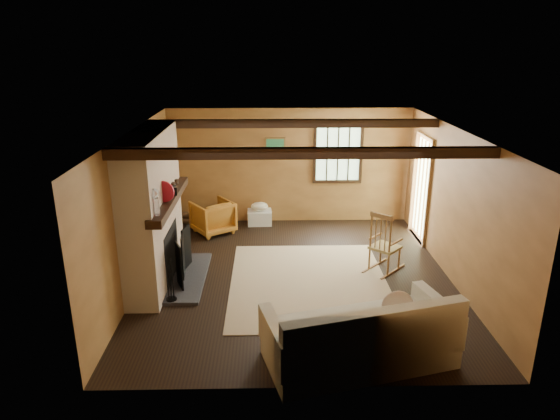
{
  "coord_description": "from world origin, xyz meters",
  "views": [
    {
      "loc": [
        -0.42,
        -7.38,
        3.67
      ],
      "look_at": [
        -0.25,
        0.4,
        1.03
      ],
      "focal_mm": 32.0,
      "sensor_mm": 36.0,
      "label": 1
    }
  ],
  "objects_px": {
    "sofa": "(362,340)",
    "laundry_basket": "(260,217)",
    "rocking_chair": "(384,246)",
    "fireplace": "(154,215)",
    "armchair": "(213,217)"
  },
  "relations": [
    {
      "from": "fireplace",
      "to": "laundry_basket",
      "type": "height_order",
      "value": "fireplace"
    },
    {
      "from": "sofa",
      "to": "laundry_basket",
      "type": "relative_size",
      "value": 4.82
    },
    {
      "from": "fireplace",
      "to": "armchair",
      "type": "relative_size",
      "value": 3.28
    },
    {
      "from": "laundry_basket",
      "to": "rocking_chair",
      "type": "bearing_deg",
      "value": -47.34
    },
    {
      "from": "fireplace",
      "to": "sofa",
      "type": "xyz_separation_m",
      "value": [
        2.89,
        -2.31,
        -0.78
      ]
    },
    {
      "from": "fireplace",
      "to": "laundry_basket",
      "type": "xyz_separation_m",
      "value": [
        1.59,
        2.54,
        -0.95
      ]
    },
    {
      "from": "laundry_basket",
      "to": "armchair",
      "type": "distance_m",
      "value": 1.06
    },
    {
      "from": "sofa",
      "to": "fireplace",
      "type": "bearing_deg",
      "value": 126.47
    },
    {
      "from": "sofa",
      "to": "laundry_basket",
      "type": "distance_m",
      "value": 5.02
    },
    {
      "from": "fireplace",
      "to": "armchair",
      "type": "distance_m",
      "value": 2.3
    },
    {
      "from": "sofa",
      "to": "armchair",
      "type": "bearing_deg",
      "value": 102.12
    },
    {
      "from": "rocking_chair",
      "to": "laundry_basket",
      "type": "bearing_deg",
      "value": -4.03
    },
    {
      "from": "rocking_chair",
      "to": "armchair",
      "type": "height_order",
      "value": "rocking_chair"
    },
    {
      "from": "fireplace",
      "to": "rocking_chair",
      "type": "height_order",
      "value": "fireplace"
    },
    {
      "from": "fireplace",
      "to": "rocking_chair",
      "type": "bearing_deg",
      "value": 3.73
    }
  ]
}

